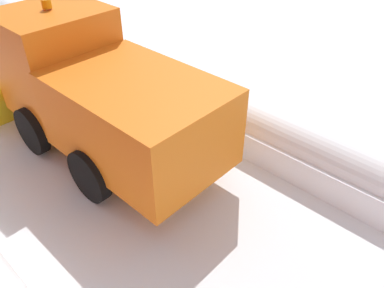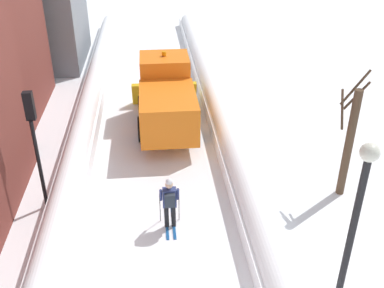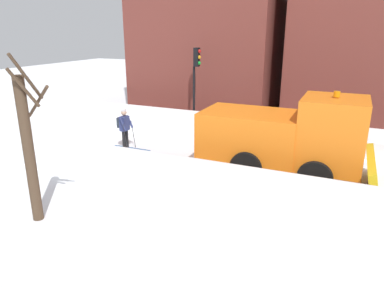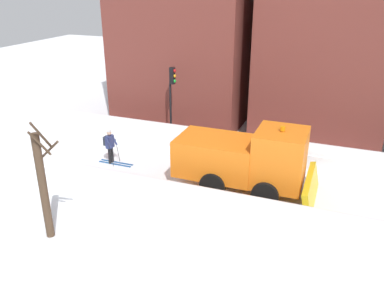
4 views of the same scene
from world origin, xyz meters
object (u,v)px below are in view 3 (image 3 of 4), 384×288
object	(u,v)px
traffic_light_pole	(196,73)
bare_tree_near	(29,147)
plow_truck	(288,136)
skier	(124,126)

from	to	relation	value
traffic_light_pole	bare_tree_near	distance (m)	10.19
plow_truck	skier	world-z (taller)	plow_truck
skier	traffic_light_pole	size ratio (longest dim) A/B	0.44
skier	bare_tree_near	size ratio (longest dim) A/B	0.40
skier	bare_tree_near	world-z (taller)	bare_tree_near
skier	traffic_light_pole	xyz separation A→B (m)	(-4.09, 1.56, 1.90)
traffic_light_pole	bare_tree_near	xyz separation A→B (m)	(10.15, -0.27, -0.82)
skier	traffic_light_pole	distance (m)	4.77
plow_truck	traffic_light_pole	distance (m)	7.03
skier	traffic_light_pole	world-z (taller)	traffic_light_pole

